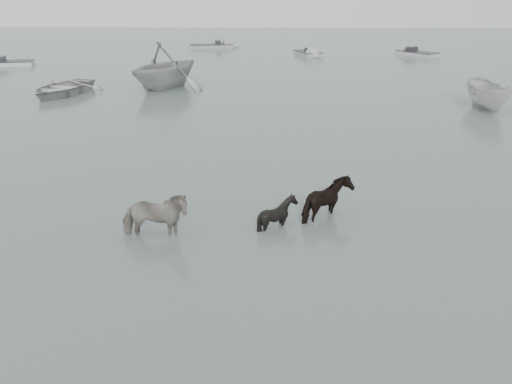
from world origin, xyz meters
TOP-DOWN VIEW (x-y plane):
  - ground at (0.00, 0.00)m, footprint 140.00×140.00m
  - pony_pinto at (-2.56, 0.71)m, footprint 1.78×0.83m
  - pony_dark at (1.99, 1.93)m, footprint 1.58×1.69m
  - pony_black at (0.58, 1.42)m, footprint 1.15×1.05m
  - rowboat_lead at (-11.78, 18.73)m, footprint 4.60×5.59m
  - rowboat_trail at (-5.97, 20.83)m, footprint 7.09×7.34m
  - boat_small at (11.81, 15.30)m, footprint 1.71×4.23m
  - skiff_outer at (-20.27, 29.98)m, footprint 5.05×2.74m
  - skiff_mid at (4.25, 36.79)m, footprint 3.00×4.78m
  - skiff_star at (14.25, 36.72)m, footprint 4.47×5.12m
  - skiff_far at (-5.33, 42.60)m, footprint 6.24×2.74m

SIDE VIEW (x-z plane):
  - ground at x=0.00m, z-range 0.00..0.00m
  - skiff_outer at x=-20.27m, z-range 0.00..0.75m
  - skiff_mid at x=4.25m, z-range 0.00..0.75m
  - skiff_star at x=14.25m, z-range 0.00..0.75m
  - skiff_far at x=-5.33m, z-range 0.00..0.75m
  - rowboat_lead at x=-11.78m, z-range 0.00..1.01m
  - pony_black at x=0.58m, z-range 0.00..1.14m
  - pony_dark at x=1.99m, z-range 0.00..1.37m
  - pony_pinto at x=-2.56m, z-range 0.00..1.49m
  - boat_small at x=11.81m, z-range 0.00..1.62m
  - rowboat_trail at x=-5.97m, z-range 0.00..2.97m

